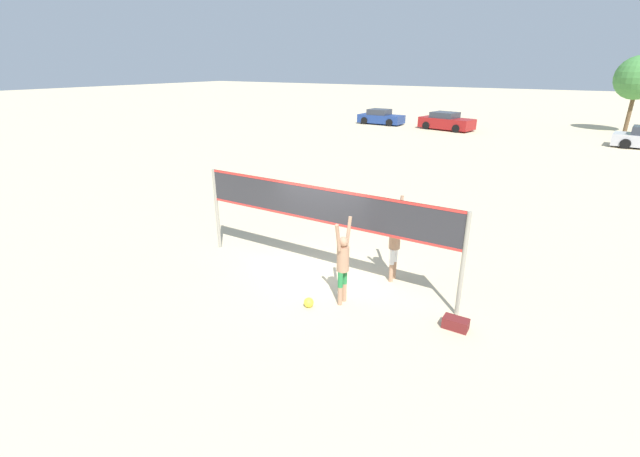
{
  "coord_description": "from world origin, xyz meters",
  "views": [
    {
      "loc": [
        5.26,
        -8.56,
        5.2
      ],
      "look_at": [
        0.0,
        0.0,
        1.32
      ],
      "focal_mm": 24.0,
      "sensor_mm": 36.0,
      "label": 1
    }
  ],
  "objects_px": {
    "player_spiker": "(343,261)",
    "volleyball_net": "(320,211)",
    "tree_right_cluster": "(638,78)",
    "volleyball": "(309,303)",
    "parked_car_mid": "(381,117)",
    "gear_bag": "(456,323)",
    "player_blocker": "(395,238)",
    "parked_car_far": "(446,122)"
  },
  "relations": [
    {
      "from": "volleyball_net",
      "to": "tree_right_cluster",
      "type": "height_order",
      "value": "tree_right_cluster"
    },
    {
      "from": "parked_car_mid",
      "to": "tree_right_cluster",
      "type": "distance_m",
      "value": 20.19
    },
    {
      "from": "gear_bag",
      "to": "player_blocker",
      "type": "bearing_deg",
      "value": 145.96
    },
    {
      "from": "player_spiker",
      "to": "volleyball",
      "type": "relative_size",
      "value": 8.93
    },
    {
      "from": "parked_car_far",
      "to": "gear_bag",
      "type": "bearing_deg",
      "value": -60.85
    },
    {
      "from": "player_spiker",
      "to": "parked_car_mid",
      "type": "distance_m",
      "value": 32.04
    },
    {
      "from": "volleyball",
      "to": "parked_car_mid",
      "type": "bearing_deg",
      "value": 111.2
    },
    {
      "from": "volleyball",
      "to": "gear_bag",
      "type": "relative_size",
      "value": 0.44
    },
    {
      "from": "volleyball_net",
      "to": "parked_car_far",
      "type": "xyz_separation_m",
      "value": [
        -4.94,
        28.29,
        -1.13
      ]
    },
    {
      "from": "volleyball_net",
      "to": "player_blocker",
      "type": "xyz_separation_m",
      "value": [
        1.71,
        0.77,
        -0.64
      ]
    },
    {
      "from": "player_spiker",
      "to": "parked_car_far",
      "type": "xyz_separation_m",
      "value": [
        -6.09,
        29.19,
        -0.41
      ]
    },
    {
      "from": "player_blocker",
      "to": "tree_right_cluster",
      "type": "bearing_deg",
      "value": 169.56
    },
    {
      "from": "gear_bag",
      "to": "parked_car_far",
      "type": "bearing_deg",
      "value": 106.64
    },
    {
      "from": "gear_bag",
      "to": "parked_car_far",
      "type": "distance_m",
      "value": 30.13
    },
    {
      "from": "player_spiker",
      "to": "volleyball",
      "type": "distance_m",
      "value": 1.24
    },
    {
      "from": "player_blocker",
      "to": "parked_car_far",
      "type": "xyz_separation_m",
      "value": [
        -6.65,
        27.52,
        -0.5
      ]
    },
    {
      "from": "player_spiker",
      "to": "parked_car_far",
      "type": "height_order",
      "value": "player_spiker"
    },
    {
      "from": "parked_car_mid",
      "to": "tree_right_cluster",
      "type": "height_order",
      "value": "tree_right_cluster"
    },
    {
      "from": "gear_bag",
      "to": "tree_right_cluster",
      "type": "xyz_separation_m",
      "value": [
        4.23,
        35.02,
        4.06
      ]
    },
    {
      "from": "volleyball",
      "to": "tree_right_cluster",
      "type": "bearing_deg",
      "value": 78.48
    },
    {
      "from": "parked_car_mid",
      "to": "parked_car_far",
      "type": "relative_size",
      "value": 0.87
    },
    {
      "from": "gear_bag",
      "to": "volleyball_net",
      "type": "bearing_deg",
      "value": 171.24
    },
    {
      "from": "volleyball_net",
      "to": "player_blocker",
      "type": "distance_m",
      "value": 1.98
    },
    {
      "from": "volleyball_net",
      "to": "player_blocker",
      "type": "height_order",
      "value": "volleyball_net"
    },
    {
      "from": "volleyball_net",
      "to": "parked_car_mid",
      "type": "relative_size",
      "value": 1.75
    },
    {
      "from": "parked_car_mid",
      "to": "volleyball_net",
      "type": "bearing_deg",
      "value": -66.71
    },
    {
      "from": "player_spiker",
      "to": "volleyball",
      "type": "height_order",
      "value": "player_spiker"
    },
    {
      "from": "parked_car_mid",
      "to": "gear_bag",
      "type": "bearing_deg",
      "value": -61.05
    },
    {
      "from": "volleyball_net",
      "to": "volleyball",
      "type": "distance_m",
      "value": 2.31
    },
    {
      "from": "volleyball",
      "to": "parked_car_far",
      "type": "xyz_separation_m",
      "value": [
        -5.54,
        29.76,
        0.54
      ]
    },
    {
      "from": "player_blocker",
      "to": "volleyball_net",
      "type": "bearing_deg",
      "value": -65.82
    },
    {
      "from": "player_blocker",
      "to": "parked_car_mid",
      "type": "distance_m",
      "value": 30.74
    },
    {
      "from": "volleyball",
      "to": "parked_car_mid",
      "type": "relative_size",
      "value": 0.06
    },
    {
      "from": "parked_car_far",
      "to": "tree_right_cluster",
      "type": "relative_size",
      "value": 0.8
    },
    {
      "from": "volleyball_net",
      "to": "player_spiker",
      "type": "xyz_separation_m",
      "value": [
        1.15,
        -0.89,
        -0.72
      ]
    },
    {
      "from": "player_spiker",
      "to": "volleyball",
      "type": "bearing_deg",
      "value": 135.91
    },
    {
      "from": "parked_car_mid",
      "to": "player_blocker",
      "type": "bearing_deg",
      "value": -63.22
    },
    {
      "from": "parked_car_mid",
      "to": "volleyball",
      "type": "bearing_deg",
      "value": -66.66
    },
    {
      "from": "player_spiker",
      "to": "volleyball_net",
      "type": "bearing_deg",
      "value": 52.19
    },
    {
      "from": "volleyball_net",
      "to": "volleyball",
      "type": "relative_size",
      "value": 31.52
    },
    {
      "from": "volleyball_net",
      "to": "parked_car_far",
      "type": "distance_m",
      "value": 28.74
    },
    {
      "from": "player_spiker",
      "to": "gear_bag",
      "type": "height_order",
      "value": "player_spiker"
    }
  ]
}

